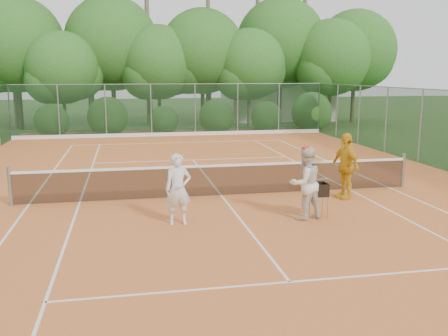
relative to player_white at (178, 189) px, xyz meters
The scene contains 14 objects.
ground 3.13m from the player_white, 58.81° to the left, with size 120.00×120.00×0.00m, color #264619.
clay_court 3.13m from the player_white, 58.81° to the left, with size 18.00×36.00×0.02m, color orange.
club_building 28.60m from the player_white, 68.33° to the left, with size 8.00×5.00×3.00m, color beige.
tennis_net 3.02m from the player_white, 58.81° to the left, with size 11.97×0.10×1.10m.
player_white is the anchor object (origin of this frame).
player_center_grp 3.16m from the player_white, ahead, with size 1.06×0.93×1.86m.
player_yellow 5.31m from the player_white, 17.79° to the left, with size 1.13×0.47×1.93m, color gold.
ball_hopper 3.58m from the player_white, ahead, with size 0.39×0.39×0.88m.
stray_ball_a 14.81m from the player_white, 86.03° to the left, with size 0.07×0.07×0.07m, color #C5D531.
stray_ball_b 15.18m from the player_white, 84.00° to the left, with size 0.07×0.07×0.07m, color #C5E435.
stray_ball_c 15.34m from the player_white, 74.27° to the left, with size 0.07×0.07×0.07m, color #CAEC36.
court_markings 3.13m from the player_white, 58.81° to the left, with size 11.03×23.83×0.01m.
fence_back 17.65m from the player_white, 84.94° to the left, with size 18.07×0.07×3.00m.
tropical_treeline 23.37m from the player_white, 82.53° to the left, with size 32.10×8.49×15.03m.
Camera 1 is at (-2.72, -14.26, 3.64)m, focal length 40.00 mm.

